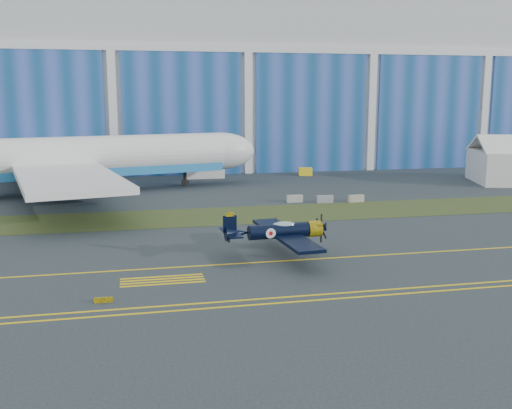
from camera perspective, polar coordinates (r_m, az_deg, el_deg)
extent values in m
plane|color=#2D363A|center=(55.36, 9.54, -3.46)|extent=(260.00, 260.00, 0.00)
cube|color=#475128|center=(68.23, 5.20, -0.71)|extent=(260.00, 10.00, 0.02)
cube|color=silver|center=(123.52, -2.90, 11.26)|extent=(220.00, 45.00, 30.00)
cube|color=#174E89|center=(101.13, -0.74, 8.63)|extent=(220.00, 0.60, 20.00)
cube|color=silver|center=(101.31, -0.75, 14.63)|extent=(220.00, 0.70, 1.20)
cube|color=yellow|center=(50.90, 11.62, -4.74)|extent=(200.00, 0.20, 0.02)
cube|color=yellow|center=(42.77, 16.78, -7.91)|extent=(80.00, 0.20, 0.02)
cube|color=yellow|center=(43.60, 16.15, -7.52)|extent=(80.00, 0.20, 0.02)
cube|color=yellow|center=(40.04, -14.33, -8.80)|extent=(1.20, 0.15, 0.35)
cube|color=white|center=(96.31, -4.96, 3.34)|extent=(6.29, 2.56, 2.71)
cube|color=yellow|center=(99.42, 4.73, 3.15)|extent=(2.40, 1.75, 1.27)
cube|color=#9C9E94|center=(74.29, 3.70, 0.56)|extent=(2.02, 0.66, 0.90)
cube|color=gray|center=(74.33, 6.59, 0.51)|extent=(2.06, 0.83, 0.90)
cube|color=#9F9989|center=(75.29, 9.50, 0.57)|extent=(2.05, 0.79, 0.90)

